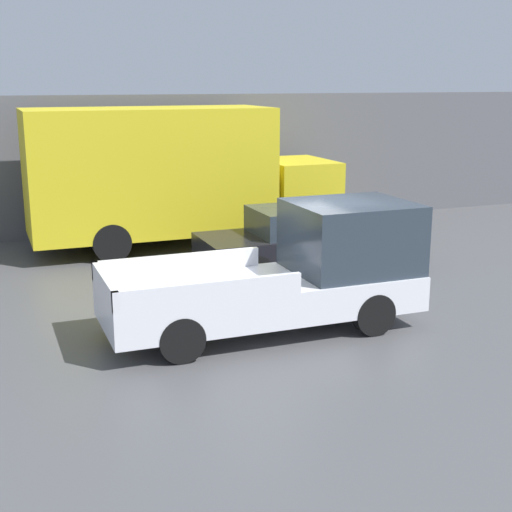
{
  "coord_description": "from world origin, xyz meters",
  "views": [
    {
      "loc": [
        -5.15,
        -11.65,
        4.23
      ],
      "look_at": [
        -0.54,
        0.22,
        1.07
      ],
      "focal_mm": 50.0,
      "sensor_mm": 36.0,
      "label": 1
    }
  ],
  "objects_px": {
    "pickup_truck": "(296,272)",
    "newspaper_box": "(328,203)",
    "delivery_truck": "(171,174)",
    "car": "(306,238)"
  },
  "relations": [
    {
      "from": "pickup_truck",
      "to": "newspaper_box",
      "type": "xyz_separation_m",
      "value": [
        5.04,
        8.69,
        -0.49
      ]
    },
    {
      "from": "pickup_truck",
      "to": "car",
      "type": "xyz_separation_m",
      "value": [
        1.79,
        3.38,
        -0.23
      ]
    },
    {
      "from": "car",
      "to": "newspaper_box",
      "type": "xyz_separation_m",
      "value": [
        3.25,
        5.31,
        -0.25
      ]
    },
    {
      "from": "pickup_truck",
      "to": "delivery_truck",
      "type": "relative_size",
      "value": 0.68
    },
    {
      "from": "pickup_truck",
      "to": "delivery_truck",
      "type": "bearing_deg",
      "value": 93.5
    },
    {
      "from": "pickup_truck",
      "to": "newspaper_box",
      "type": "relative_size",
      "value": 5.46
    },
    {
      "from": "pickup_truck",
      "to": "car",
      "type": "bearing_deg",
      "value": 62.08
    },
    {
      "from": "delivery_truck",
      "to": "newspaper_box",
      "type": "distance_m",
      "value": 5.91
    },
    {
      "from": "pickup_truck",
      "to": "car",
      "type": "distance_m",
      "value": 3.83
    },
    {
      "from": "delivery_truck",
      "to": "newspaper_box",
      "type": "relative_size",
      "value": 8.03
    }
  ]
}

